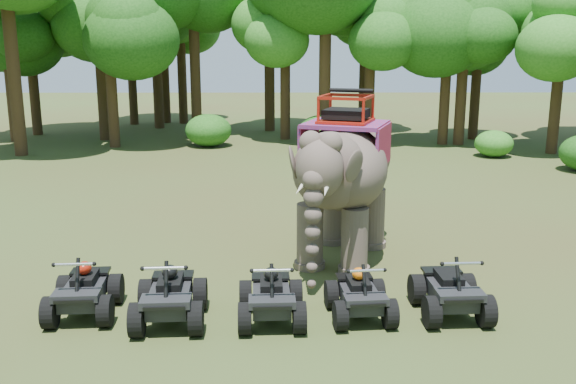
# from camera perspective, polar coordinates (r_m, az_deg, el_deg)

# --- Properties ---
(ground) EXTENTS (110.00, 110.00, 0.00)m
(ground) POSITION_cam_1_polar(r_m,az_deg,el_deg) (14.22, 0.04, -8.60)
(ground) COLOR #47381E
(ground) RESTS_ON ground
(elephant) EXTENTS (3.68, 5.36, 4.13)m
(elephant) POSITION_cam_1_polar(r_m,az_deg,el_deg) (15.76, 4.98, 1.39)
(elephant) COLOR brown
(elephant) RESTS_ON ground
(atv_0) EXTENTS (1.39, 1.83, 1.29)m
(atv_0) POSITION_cam_1_polar(r_m,az_deg,el_deg) (13.34, -17.73, -7.78)
(atv_0) COLOR black
(atv_0) RESTS_ON ground
(atv_1) EXTENTS (1.44, 1.90, 1.36)m
(atv_1) POSITION_cam_1_polar(r_m,az_deg,el_deg) (12.60, -10.50, -8.46)
(atv_1) COLOR black
(atv_1) RESTS_ON ground
(atv_2) EXTENTS (1.33, 1.78, 1.28)m
(atv_2) POSITION_cam_1_polar(r_m,az_deg,el_deg) (12.46, -1.49, -8.67)
(atv_2) COLOR black
(atv_2) RESTS_ON ground
(atv_3) EXTENTS (1.32, 1.72, 1.20)m
(atv_3) POSITION_cam_1_polar(r_m,az_deg,el_deg) (12.70, 6.42, -8.52)
(atv_3) COLOR black
(atv_3) RESTS_ON ground
(atv_4) EXTENTS (1.37, 1.83, 1.31)m
(atv_4) POSITION_cam_1_polar(r_m,az_deg,el_deg) (13.12, 14.27, -7.87)
(atv_4) COLOR black
(atv_4) RESTS_ON ground
(tree_0) EXTENTS (5.61, 5.61, 8.01)m
(tree_0) POSITION_cam_1_polar(r_m,az_deg,el_deg) (35.29, -0.25, 11.18)
(tree_0) COLOR #195114
(tree_0) RESTS_ON ground
(tree_1) EXTENTS (5.67, 5.67, 8.10)m
(tree_1) POSITION_cam_1_polar(r_m,az_deg,el_deg) (34.02, 7.31, 11.08)
(tree_1) COLOR #195114
(tree_1) RESTS_ON ground
(tree_2) EXTENTS (5.92, 5.92, 8.46)m
(tree_2) POSITION_cam_1_polar(r_m,az_deg,el_deg) (34.54, 15.30, 11.05)
(tree_2) COLOR #195114
(tree_2) RESTS_ON ground
(tree_3) EXTENTS (5.14, 5.14, 7.35)m
(tree_3) POSITION_cam_1_polar(r_m,az_deg,el_deg) (33.19, 22.89, 9.45)
(tree_3) COLOR #195114
(tree_3) RESTS_ON ground
(tree_24) EXTENTS (6.83, 6.83, 9.75)m
(tree_24) POSITION_cam_1_polar(r_m,az_deg,el_deg) (32.65, -23.35, 11.48)
(tree_24) COLOR #195114
(tree_24) RESTS_ON ground
(tree_25) EXTENTS (5.50, 5.50, 7.85)m
(tree_25) POSITION_cam_1_polar(r_m,az_deg,el_deg) (33.76, -15.51, 10.48)
(tree_25) COLOR #195114
(tree_25) RESTS_ON ground
(tree_26) EXTENTS (6.52, 6.52, 9.32)m
(tree_26) POSITION_cam_1_polar(r_m,az_deg,el_deg) (36.74, -8.30, 12.15)
(tree_26) COLOR #195114
(tree_26) RESTS_ON ground
(tree_27) EXTENTS (5.21, 5.21, 7.44)m
(tree_27) POSITION_cam_1_polar(r_m,az_deg,el_deg) (34.48, 13.88, 10.28)
(tree_27) COLOR #195114
(tree_27) RESTS_ON ground
(tree_28) EXTENTS (7.02, 7.02, 10.03)m
(tree_28) POSITION_cam_1_polar(r_m,az_deg,el_deg) (38.68, -1.67, 12.85)
(tree_28) COLOR #195114
(tree_28) RESTS_ON ground
(tree_29) EXTENTS (6.64, 6.64, 9.49)m
(tree_29) POSITION_cam_1_polar(r_m,az_deg,el_deg) (43.40, -11.01, 12.31)
(tree_29) COLOR #195114
(tree_29) RESTS_ON ground
(tree_30) EXTENTS (6.05, 6.05, 8.64)m
(tree_30) POSITION_cam_1_polar(r_m,az_deg,el_deg) (39.75, -21.86, 10.94)
(tree_30) COLOR #195114
(tree_30) RESTS_ON ground
(tree_31) EXTENTS (7.12, 7.12, 10.18)m
(tree_31) POSITION_cam_1_polar(r_m,az_deg,el_deg) (33.43, 3.32, 12.90)
(tree_31) COLOR #195114
(tree_31) RESTS_ON ground
(tree_32) EXTENTS (6.27, 6.27, 8.95)m
(tree_32) POSITION_cam_1_polar(r_m,az_deg,el_deg) (36.45, -16.37, 11.47)
(tree_32) COLOR #195114
(tree_32) RESTS_ON ground
(tree_33) EXTENTS (5.22, 5.22, 7.46)m
(tree_33) POSITION_cam_1_polar(r_m,az_deg,el_deg) (37.58, -23.54, 9.81)
(tree_33) COLOR #195114
(tree_33) RESTS_ON ground
(tree_34) EXTENTS (5.24, 5.24, 7.49)m
(tree_34) POSITION_cam_1_polar(r_m,az_deg,el_deg) (36.81, 16.44, 10.33)
(tree_34) COLOR #195114
(tree_34) RESTS_ON ground
(tree_35) EXTENTS (7.06, 7.06, 10.08)m
(tree_35) POSITION_cam_1_polar(r_m,az_deg,el_deg) (40.76, -11.66, 12.65)
(tree_35) COLOR #195114
(tree_35) RESTS_ON ground
(tree_36) EXTENTS (6.42, 6.42, 9.18)m
(tree_36) POSITION_cam_1_polar(r_m,az_deg,el_deg) (42.86, -9.47, 12.16)
(tree_36) COLOR #195114
(tree_36) RESTS_ON ground
(tree_37) EXTENTS (5.51, 5.51, 7.88)m
(tree_37) POSITION_cam_1_polar(r_m,az_deg,el_deg) (39.05, 6.77, 11.20)
(tree_37) COLOR #195114
(tree_37) RESTS_ON ground
(tree_40) EXTENTS (5.63, 5.63, 8.05)m
(tree_40) POSITION_cam_1_polar(r_m,az_deg,el_deg) (42.94, -13.78, 11.21)
(tree_40) COLOR #195114
(tree_40) RESTS_ON ground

